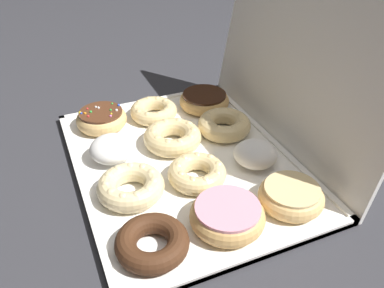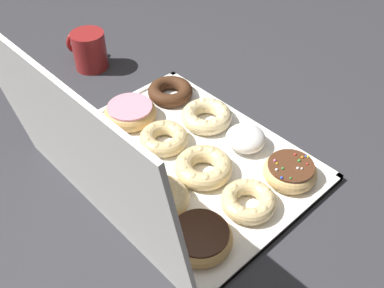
{
  "view_description": "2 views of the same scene",
  "coord_description": "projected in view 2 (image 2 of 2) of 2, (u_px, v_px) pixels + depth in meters",
  "views": [
    {
      "loc": [
        0.59,
        -0.23,
        0.49
      ],
      "look_at": [
        -0.02,
        0.03,
        0.03
      ],
      "focal_mm": 37.38,
      "sensor_mm": 36.0,
      "label": 1
    },
    {
      "loc": [
        -0.52,
        0.46,
        0.69
      ],
      "look_at": [
        -0.0,
        -0.02,
        0.04
      ],
      "focal_mm": 41.98,
      "sensor_mm": 36.0,
      "label": 2
    }
  ],
  "objects": [
    {
      "name": "cruller_donut_5",
      "position": [
        203.0,
        167.0,
        0.92
      ],
      "size": [
        0.12,
        0.12,
        0.04
      ],
      "color": "#EACC8C",
      "rests_on": "donut_box"
    },
    {
      "name": "cruller_donut_4",
      "position": [
        249.0,
        200.0,
        0.86
      ],
      "size": [
        0.11,
        0.11,
        0.03
      ],
      "color": "#EACC8C",
      "rests_on": "donut_box"
    },
    {
      "name": "cruller_donut_9",
      "position": [
        160.0,
        198.0,
        0.86
      ],
      "size": [
        0.12,
        0.12,
        0.04
      ],
      "color": "#EACC8C",
      "rests_on": "donut_box"
    },
    {
      "name": "coffee_mug",
      "position": [
        89.0,
        49.0,
        1.22
      ],
      "size": [
        0.11,
        0.09,
        0.1
      ],
      "color": "maroon",
      "rests_on": "ground"
    },
    {
      "name": "powdered_filled_donut_1",
      "position": [
        246.0,
        138.0,
        0.98
      ],
      "size": [
        0.09,
        0.09,
        0.05
      ],
      "color": "white",
      "rests_on": "donut_box"
    },
    {
      "name": "box_lid_open",
      "position": [
        75.0,
        152.0,
        0.73
      ],
      "size": [
        0.53,
        0.07,
        0.37
      ],
      "primitive_type": "cube",
      "rotation": [
        1.41,
        0.0,
        0.0
      ],
      "color": "white",
      "rests_on": "ground"
    },
    {
      "name": "sprinkle_donut_0",
      "position": [
        290.0,
        171.0,
        0.91
      ],
      "size": [
        0.11,
        0.11,
        0.04
      ],
      "color": "#E5B770",
      "rests_on": "donut_box"
    },
    {
      "name": "ground_plane",
      "position": [
        184.0,
        162.0,
        0.97
      ],
      "size": [
        3.0,
        3.0,
        0.0
      ],
      "primitive_type": "plane",
      "color": "#333338"
    },
    {
      "name": "cruller_donut_2",
      "position": [
        206.0,
        116.0,
        1.05
      ],
      "size": [
        0.12,
        0.12,
        0.04
      ],
      "color": "beige",
      "rests_on": "donut_box"
    },
    {
      "name": "chocolate_cake_ring_donut_3",
      "position": [
        170.0,
        91.0,
        1.12
      ],
      "size": [
        0.11,
        0.11,
        0.03
      ],
      "color": "#472816",
      "rests_on": "donut_box"
    },
    {
      "name": "cruller_donut_6",
      "position": [
        163.0,
        138.0,
        0.99
      ],
      "size": [
        0.11,
        0.11,
        0.04
      ],
      "color": "#EACC8C",
      "rests_on": "donut_box"
    },
    {
      "name": "pink_frosted_donut_7",
      "position": [
        131.0,
        112.0,
        1.05
      ],
      "size": [
        0.12,
        0.12,
        0.04
      ],
      "color": "tan",
      "rests_on": "donut_box"
    },
    {
      "name": "chocolate_frosted_donut_8",
      "position": [
        200.0,
        238.0,
        0.79
      ],
      "size": [
        0.12,
        0.12,
        0.04
      ],
      "color": "tan",
      "rests_on": "donut_box"
    },
    {
      "name": "glazed_ring_donut_11",
      "position": [
        87.0,
        136.0,
        0.99
      ],
      "size": [
        0.11,
        0.11,
        0.04
      ],
      "color": "#E5B770",
      "rests_on": "donut_box"
    },
    {
      "name": "powdered_filled_donut_10",
      "position": [
        119.0,
        165.0,
        0.92
      ],
      "size": [
        0.08,
        0.08,
        0.04
      ],
      "color": "white",
      "rests_on": "donut_box"
    },
    {
      "name": "donut_box",
      "position": [
        184.0,
        161.0,
        0.97
      ],
      "size": [
        0.53,
        0.41,
        0.01
      ],
      "color": "white",
      "rests_on": "ground"
    }
  ]
}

